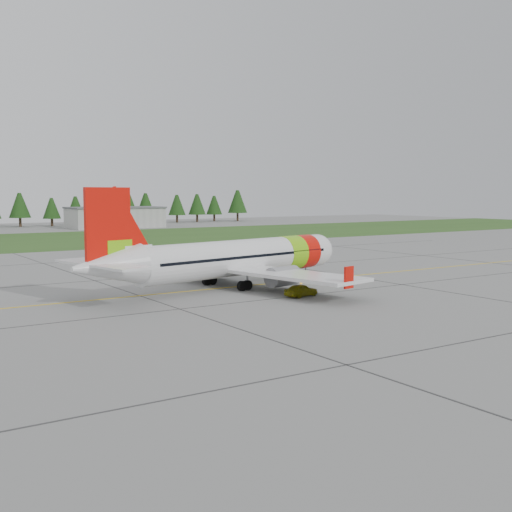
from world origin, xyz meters
TOP-DOWN VIEW (x-y plane):
  - ground at (0.00, 0.00)m, footprint 320.00×320.00m
  - aircraft at (-4.90, 8.24)m, footprint 31.77×29.73m
  - follow_me_car at (-3.06, -0.31)m, footprint 1.36×1.53m
  - grass_strip at (0.00, 82.00)m, footprint 320.00×50.00m
  - taxi_guideline at (0.00, 8.00)m, footprint 120.00×0.25m
  - hangar_east at (25.00, 118.00)m, footprint 24.00×12.00m
  - treeline at (0.00, 138.00)m, footprint 160.00×8.00m

SIDE VIEW (x-z plane):
  - ground at x=0.00m, z-range 0.00..0.00m
  - taxi_guideline at x=0.00m, z-range 0.00..0.02m
  - grass_strip at x=0.00m, z-range 0.00..0.03m
  - follow_me_car at x=-3.06m, z-range 0.00..3.37m
  - hangar_east at x=25.00m, z-range 0.00..5.20m
  - aircraft at x=-4.90m, z-range -2.05..7.66m
  - treeline at x=0.00m, z-range 0.00..10.00m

